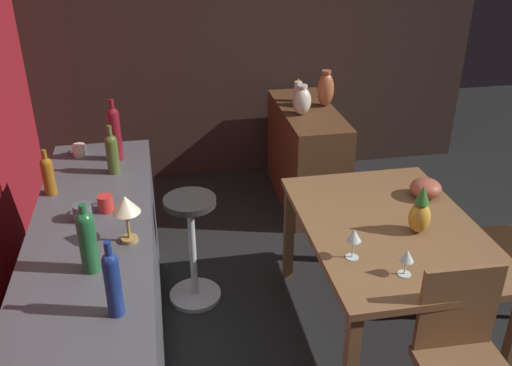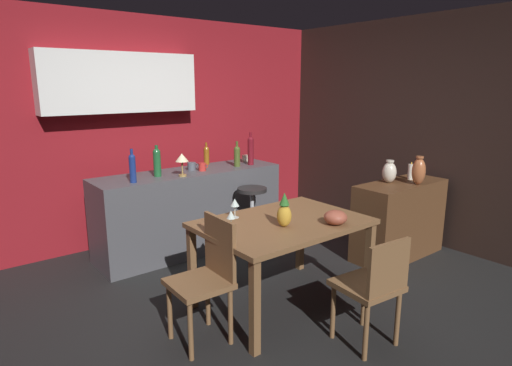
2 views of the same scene
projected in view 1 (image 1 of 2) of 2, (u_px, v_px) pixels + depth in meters
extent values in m
plane|color=black|center=(353.00, 351.00, 3.25)|extent=(9.00, 9.00, 0.00)
cube|color=#33231E|center=(233.00, 33.00, 4.84)|extent=(0.10, 4.40, 2.60)
cube|color=brown|center=(391.00, 228.00, 3.09)|extent=(1.34, 0.94, 0.04)
cube|color=brown|center=(289.00, 233.00, 3.73)|extent=(0.06, 0.06, 0.70)
cube|color=brown|center=(511.00, 348.00, 2.78)|extent=(0.06, 0.06, 0.70)
cube|color=brown|center=(407.00, 221.00, 3.87)|extent=(0.06, 0.06, 0.70)
cube|color=#4C4C51|center=(102.00, 296.00, 2.98)|extent=(2.10, 0.60, 0.90)
cube|color=#56351E|center=(306.00, 155.00, 4.71)|extent=(1.10, 0.44, 0.82)
cube|color=brown|center=(458.00, 309.00, 2.54)|extent=(0.04, 0.38, 0.46)
cube|color=brown|center=(501.00, 246.00, 3.43)|extent=(0.43, 0.43, 0.04)
cylinder|color=brown|center=(481.00, 294.00, 3.38)|extent=(0.04, 0.04, 0.42)
cylinder|color=brown|center=(459.00, 263.00, 3.66)|extent=(0.04, 0.04, 0.42)
cylinder|color=brown|center=(506.00, 261.00, 3.69)|extent=(0.04, 0.04, 0.42)
cylinder|color=#262323|center=(190.00, 202.00, 3.36)|extent=(0.32, 0.32, 0.04)
cylinder|color=silver|center=(193.00, 251.00, 3.52)|extent=(0.04, 0.04, 0.70)
cylinder|color=silver|center=(195.00, 295.00, 3.68)|extent=(0.34, 0.34, 0.03)
cylinder|color=silver|center=(404.00, 274.00, 2.68)|extent=(0.07, 0.07, 0.00)
cylinder|color=silver|center=(405.00, 267.00, 2.66)|extent=(0.01, 0.01, 0.07)
cone|color=silver|center=(407.00, 255.00, 2.63)|extent=(0.07, 0.07, 0.06)
cylinder|color=silver|center=(352.00, 257.00, 2.80)|extent=(0.07, 0.07, 0.00)
cylinder|color=silver|center=(353.00, 249.00, 2.78)|extent=(0.01, 0.01, 0.10)
cone|color=silver|center=(354.00, 235.00, 2.74)|extent=(0.08, 0.08, 0.06)
ellipsoid|color=gold|center=(419.00, 217.00, 2.98)|extent=(0.12, 0.12, 0.18)
cone|color=#2D6B28|center=(423.00, 195.00, 2.92)|extent=(0.08, 0.08, 0.10)
ellipsoid|color=#9E4C38|center=(426.00, 188.00, 3.34)|extent=(0.19, 0.19, 0.12)
cylinder|color=#1E592D|center=(88.00, 245.00, 2.38)|extent=(0.08, 0.08, 0.25)
sphere|color=#1E592D|center=(84.00, 220.00, 2.33)|extent=(0.08, 0.08, 0.08)
cylinder|color=#1E592D|center=(83.00, 210.00, 2.30)|extent=(0.03, 0.03, 0.05)
cylinder|color=maroon|center=(116.00, 137.00, 3.40)|extent=(0.07, 0.07, 0.30)
sphere|color=maroon|center=(113.00, 114.00, 3.33)|extent=(0.07, 0.07, 0.07)
cylinder|color=maroon|center=(112.00, 105.00, 3.31)|extent=(0.03, 0.03, 0.07)
cylinder|color=#8C5114|center=(49.00, 179.00, 3.02)|extent=(0.07, 0.07, 0.18)
sphere|color=#8C5114|center=(46.00, 164.00, 2.98)|extent=(0.07, 0.07, 0.07)
cylinder|color=#8C5114|center=(44.00, 155.00, 2.96)|extent=(0.02, 0.02, 0.06)
cylinder|color=navy|center=(113.00, 288.00, 2.13)|extent=(0.06, 0.06, 0.25)
sphere|color=navy|center=(110.00, 261.00, 2.07)|extent=(0.06, 0.06, 0.06)
cylinder|color=navy|center=(108.00, 249.00, 2.05)|extent=(0.03, 0.03, 0.06)
cylinder|color=#475623|center=(113.00, 157.00, 3.26)|extent=(0.07, 0.07, 0.20)
sphere|color=#475623|center=(111.00, 141.00, 3.21)|extent=(0.07, 0.07, 0.07)
cylinder|color=#475623|center=(110.00, 132.00, 3.18)|extent=(0.03, 0.03, 0.07)
cylinder|color=beige|center=(79.00, 150.00, 3.50)|extent=(0.08, 0.08, 0.08)
torus|color=beige|center=(80.00, 146.00, 3.54)|extent=(0.05, 0.01, 0.05)
cylinder|color=#515660|center=(82.00, 212.00, 2.80)|extent=(0.09, 0.09, 0.09)
torus|color=#515660|center=(83.00, 206.00, 2.85)|extent=(0.05, 0.01, 0.05)
cylinder|color=red|center=(106.00, 203.00, 2.88)|extent=(0.08, 0.08, 0.09)
torus|color=red|center=(106.00, 198.00, 2.92)|extent=(0.05, 0.01, 0.05)
cylinder|color=#A58447|center=(130.00, 239.00, 2.64)|extent=(0.08, 0.08, 0.02)
cylinder|color=#A58447|center=(128.00, 225.00, 2.61)|extent=(0.02, 0.02, 0.14)
cone|color=beige|center=(125.00, 204.00, 2.56)|extent=(0.13, 0.13, 0.08)
cylinder|color=white|center=(298.00, 91.00, 4.66)|extent=(0.06, 0.06, 0.17)
ellipsoid|color=yellow|center=(298.00, 80.00, 4.62)|extent=(0.01, 0.01, 0.03)
ellipsoid|color=beige|center=(302.00, 101.00, 4.36)|extent=(0.15, 0.15, 0.22)
cylinder|color=beige|center=(302.00, 86.00, 4.31)|extent=(0.08, 0.08, 0.02)
ellipsoid|color=#B26038|center=(326.00, 90.00, 4.53)|extent=(0.14, 0.14, 0.28)
cylinder|color=#B26038|center=(327.00, 72.00, 4.46)|extent=(0.08, 0.08, 0.02)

